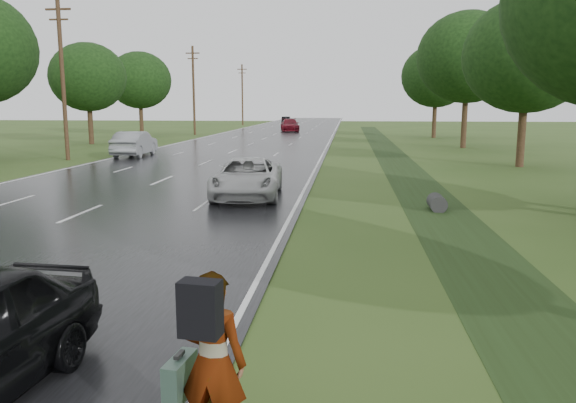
{
  "coord_description": "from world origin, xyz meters",
  "views": [
    {
      "loc": [
        8.5,
        -8.9,
        3.51
      ],
      "look_at": [
        7.15,
        3.73,
        1.3
      ],
      "focal_mm": 35.0,
      "sensor_mm": 36.0,
      "label": 1
    }
  ],
  "objects": [
    {
      "name": "far_car_red",
      "position": [
        1.0,
        63.58,
        0.85
      ],
      "size": [
        3.1,
        5.84,
        1.61
      ],
      "primitive_type": "imported",
      "rotation": [
        0.0,
        0.0,
        0.16
      ],
      "color": "maroon",
      "rests_on": "road"
    },
    {
      "name": "tree_west_f",
      "position": [
        -14.8,
        53.0,
        6.14
      ],
      "size": [
        7.0,
        7.0,
        9.29
      ],
      "color": "#3A2717",
      "rests_on": "ground"
    },
    {
      "name": "center_line",
      "position": [
        0.0,
        45.0,
        0.04
      ],
      "size": [
        0.12,
        180.0,
        0.01
      ],
      "primitive_type": "cube",
      "color": "silver",
      "rests_on": "road"
    },
    {
      "name": "utility_pole_distant",
      "position": [
        -9.2,
        85.0,
        5.2
      ],
      "size": [
        1.6,
        0.26,
        10.0
      ],
      "color": "#3A2717",
      "rests_on": "ground"
    },
    {
      "name": "white_pickup",
      "position": [
        4.75,
        11.81,
        0.77
      ],
      "size": [
        2.79,
        5.42,
        1.46
      ],
      "primitive_type": "imported",
      "rotation": [
        0.0,
        0.0,
        0.07
      ],
      "color": "#BABABA",
      "rests_on": "road"
    },
    {
      "name": "edge_stripe_east",
      "position": [
        6.75,
        45.0,
        0.04
      ],
      "size": [
        0.12,
        180.0,
        0.01
      ],
      "primitive_type": "cube",
      "color": "silver",
      "rests_on": "road"
    },
    {
      "name": "far_car_dark",
      "position": [
        -2.36,
        89.54,
        0.71
      ],
      "size": [
        1.64,
        4.12,
        1.33
      ],
      "primitive_type": "imported",
      "rotation": [
        0.0,
        0.0,
        3.2
      ],
      "color": "black",
      "rests_on": "road"
    },
    {
      "name": "tree_east_f",
      "position": [
        17.5,
        52.0,
        6.37
      ],
      "size": [
        7.2,
        7.2,
        9.62
      ],
      "color": "#3A2717",
      "rests_on": "ground"
    },
    {
      "name": "edge_stripe_west",
      "position": [
        -6.75,
        45.0,
        0.04
      ],
      "size": [
        0.12,
        180.0,
        0.01
      ],
      "primitive_type": "cube",
      "color": "silver",
      "rests_on": "road"
    },
    {
      "name": "road",
      "position": [
        0.0,
        45.0,
        0.02
      ],
      "size": [
        14.0,
        180.0,
        0.04
      ],
      "primitive_type": "cube",
      "color": "black",
      "rests_on": "ground"
    },
    {
      "name": "utility_pole_mid",
      "position": [
        -9.2,
        25.0,
        5.2
      ],
      "size": [
        1.6,
        0.26,
        10.0
      ],
      "color": "#3A2717",
      "rests_on": "ground"
    },
    {
      "name": "silver_sedan",
      "position": [
        -5.8,
        27.66,
        0.88
      ],
      "size": [
        2.09,
        5.19,
        1.68
      ],
      "primitive_type": "imported",
      "rotation": [
        0.0,
        0.0,
        3.21
      ],
      "color": "gray",
      "rests_on": "road"
    },
    {
      "name": "tree_west_d",
      "position": [
        -14.2,
        39.0,
        5.82
      ],
      "size": [
        6.6,
        6.6,
        8.8
      ],
      "color": "#3A2717",
      "rests_on": "ground"
    },
    {
      "name": "utility_pole_far",
      "position": [
        -9.2,
        55.0,
        5.2
      ],
      "size": [
        1.6,
        0.26,
        10.0
      ],
      "color": "#3A2717",
      "rests_on": "ground"
    },
    {
      "name": "drainage_ditch",
      "position": [
        11.5,
        18.71,
        0.04
      ],
      "size": [
        2.2,
        120.0,
        0.56
      ],
      "color": "black",
      "rests_on": "ground"
    },
    {
      "name": "tree_east_c",
      "position": [
        18.2,
        24.0,
        6.14
      ],
      "size": [
        7.0,
        7.0,
        9.29
      ],
      "color": "#3A2717",
      "rests_on": "ground"
    },
    {
      "name": "tree_east_d",
      "position": [
        17.8,
        38.0,
        7.15
      ],
      "size": [
        8.0,
        8.0,
        10.76
      ],
      "color": "#3A2717",
      "rests_on": "ground"
    },
    {
      "name": "pedestrian",
      "position": [
        7.17,
        -3.78,
        0.99
      ],
      "size": [
        0.89,
        0.85,
        1.91
      ],
      "rotation": [
        0.0,
        0.0,
        3.01
      ],
      "color": "#A5998C",
      "rests_on": "ground"
    }
  ]
}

